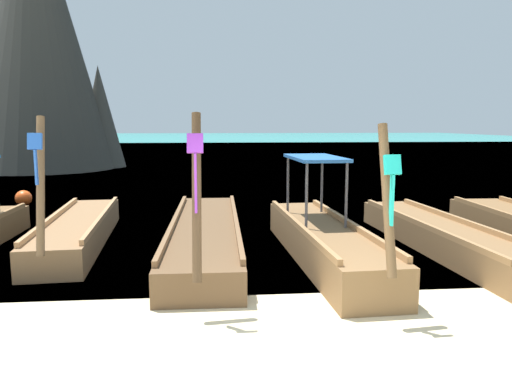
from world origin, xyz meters
The scene contains 8 objects.
ground centered at (0.00, 0.00, 0.00)m, with size 120.00×120.00×0.00m, color beige.
sea_water centered at (0.00, 62.40, 0.00)m, with size 120.00×120.00×0.00m, color teal.
longtail_boat_blue_ribbon centered at (-3.59, 5.75, 0.29)m, with size 1.46×5.57×2.62m.
longtail_boat_violet_ribbon centered at (-0.96, 5.23, 0.27)m, with size 1.40×7.11×2.65m.
longtail_boat_turquoise_ribbon centered at (1.22, 4.14, 0.37)m, with size 1.33×5.78×2.51m.
longtail_boat_yellow_ribbon centered at (3.73, 4.55, 0.27)m, with size 1.34×6.47×2.36m.
karst_rock centered at (-10.02, 23.53, 7.49)m, with size 8.18×7.74×15.28m.
mooring_buoy_near centered at (-6.54, 10.75, 0.25)m, with size 0.48×0.48×0.48m.
Camera 1 is at (-0.78, -4.43, 2.50)m, focal length 34.13 mm.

